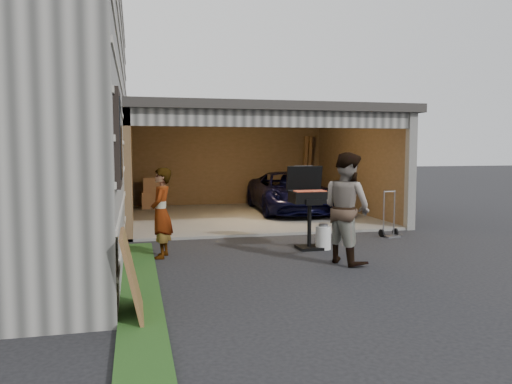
% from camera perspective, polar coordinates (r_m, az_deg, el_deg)
% --- Properties ---
extents(ground, '(80.00, 80.00, 0.00)m').
position_cam_1_polar(ground, '(7.39, 4.91, -9.84)').
color(ground, black).
rests_on(ground, ground).
extents(groundcover_strip, '(0.50, 8.00, 0.06)m').
position_cam_1_polar(groundcover_strip, '(6.06, -12.98, -13.03)').
color(groundcover_strip, '#193814').
rests_on(groundcover_strip, ground).
extents(garage, '(6.80, 6.30, 2.90)m').
position_cam_1_polar(garage, '(13.90, -1.03, 4.93)').
color(garage, '#605E59').
rests_on(garage, ground).
extents(minivan, '(2.21, 4.28, 1.15)m').
position_cam_1_polar(minivan, '(14.39, 3.78, -0.24)').
color(minivan, black).
rests_on(minivan, ground).
extents(woman, '(0.49, 0.64, 1.56)m').
position_cam_1_polar(woman, '(8.76, -10.78, -2.36)').
color(woman, silver).
rests_on(woman, ground).
extents(man, '(0.95, 1.07, 1.83)m').
position_cam_1_polar(man, '(8.34, 10.33, -1.81)').
color(man, '#4C241E').
rests_on(man, ground).
extents(bbq_grill, '(0.70, 0.61, 1.56)m').
position_cam_1_polar(bbq_grill, '(9.41, 6.06, -0.92)').
color(bbq_grill, black).
rests_on(bbq_grill, ground).
extents(propane_tank, '(0.37, 0.37, 0.43)m').
position_cam_1_polar(propane_tank, '(9.49, 7.69, -5.20)').
color(propane_tank, white).
rests_on(propane_tank, ground).
extents(plywood_panel, '(0.25, 0.89, 0.98)m').
position_cam_1_polar(plywood_panel, '(5.73, -13.96, -9.33)').
color(plywood_panel, brown).
rests_on(plywood_panel, ground).
extents(hand_truck, '(0.43, 0.35, 0.99)m').
position_cam_1_polar(hand_truck, '(11.08, 15.06, -3.98)').
color(hand_truck, gray).
rests_on(hand_truck, ground).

